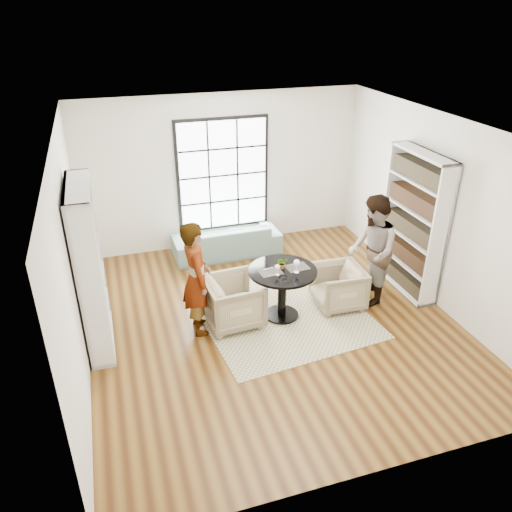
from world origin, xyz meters
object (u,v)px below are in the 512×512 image
object	(u,v)px
person_left	(196,278)
flower_centerpiece	(282,263)
armchair_right	(338,287)
sofa	(227,240)
wine_glass_left	(277,268)
pedestal_table	(282,283)
person_right	(372,251)
wine_glass_right	(297,263)
armchair_left	(234,301)

from	to	relation	value
person_left	flower_centerpiece	xyz separation A→B (m)	(1.32, -0.00, 0.04)
armchair_right	person_left	xyz separation A→B (m)	(-2.29, 0.03, 0.54)
sofa	wine_glass_left	xyz separation A→B (m)	(0.15, -2.50, 0.66)
wine_glass_left	pedestal_table	bearing A→B (deg)	42.47
person_right	wine_glass_right	world-z (taller)	person_right
pedestal_table	flower_centerpiece	world-z (taller)	flower_centerpiece
person_left	pedestal_table	bearing A→B (deg)	-92.47
armchair_left	flower_centerpiece	world-z (taller)	flower_centerpiece
wine_glass_right	armchair_left	bearing A→B (deg)	168.54
armchair_left	armchair_right	bearing A→B (deg)	-95.42
sofa	person_left	xyz separation A→B (m)	(-1.03, -2.32, 0.58)
person_right	wine_glass_left	xyz separation A→B (m)	(-1.66, -0.15, 0.05)
pedestal_table	armchair_left	distance (m)	0.80
person_left	person_right	size ratio (longest dim) A/B	0.97
wine_glass_right	flower_centerpiece	size ratio (longest dim) A/B	1.16
armchair_left	flower_centerpiece	xyz separation A→B (m)	(0.77, -0.00, 0.55)
armchair_left	wine_glass_right	world-z (taller)	wine_glass_right
armchair_right	person_left	distance (m)	2.36
pedestal_table	person_left	world-z (taller)	person_left
person_right	armchair_left	bearing A→B (deg)	-72.49
flower_centerpiece	pedestal_table	bearing A→B (deg)	-98.08
wine_glass_right	wine_glass_left	bearing A→B (deg)	177.56
sofa	armchair_left	bearing A→B (deg)	77.41
person_right	flower_centerpiece	bearing A→B (deg)	-72.86
person_left	wine_glass_left	world-z (taller)	person_left
wine_glass_left	armchair_left	bearing A→B (deg)	164.41
sofa	armchair_right	distance (m)	2.67
person_right	wine_glass_right	xyz separation A→B (m)	(-1.36, -0.16, 0.08)
armchair_left	wine_glass_left	size ratio (longest dim) A/B	4.77
pedestal_table	person_right	distance (m)	1.56
person_left	wine_glass_left	bearing A→B (deg)	-98.53
pedestal_table	armchair_right	xyz separation A→B (m)	(0.98, 0.03, -0.26)
armchair_left	armchair_right	size ratio (longest dim) A/B	1.10
person_right	wine_glass_right	distance (m)	1.37
wine_glass_left	wine_glass_right	size ratio (longest dim) A/B	0.81
pedestal_table	person_right	size ratio (longest dim) A/B	0.57
sofa	wine_glass_left	bearing A→B (deg)	92.64
sofa	wine_glass_right	distance (m)	2.64
pedestal_table	wine_glass_left	bearing A→B (deg)	-137.53
armchair_right	wine_glass_right	xyz separation A→B (m)	(-0.81, -0.16, 0.64)
pedestal_table	person_left	size ratio (longest dim) A/B	0.59
person_right	sofa	bearing A→B (deg)	-124.13
armchair_right	wine_glass_left	xyz separation A→B (m)	(-1.11, -0.15, 0.62)
person_right	wine_glass_left	size ratio (longest dim) A/B	10.40
sofa	person_left	size ratio (longest dim) A/B	1.17
pedestal_table	wine_glass_right	world-z (taller)	wine_glass_right
armchair_right	armchair_left	bearing A→B (deg)	-88.32
armchair_left	armchair_right	world-z (taller)	armchair_left
wine_glass_left	sofa	bearing A→B (deg)	93.43
person_right	wine_glass_left	distance (m)	1.67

